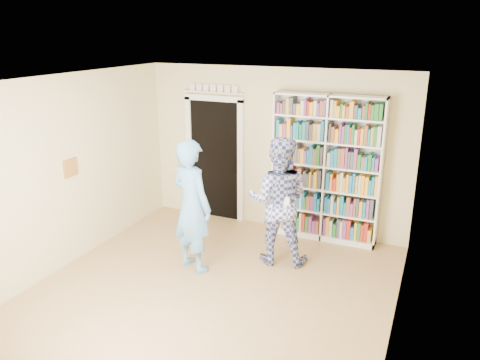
# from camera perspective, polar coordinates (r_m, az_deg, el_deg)

# --- Properties ---
(floor) EXTENTS (5.00, 5.00, 0.00)m
(floor) POSITION_cam_1_polar(r_m,az_deg,el_deg) (6.19, -4.06, -13.93)
(floor) COLOR #A87F51
(floor) RESTS_ON ground
(ceiling) EXTENTS (5.00, 5.00, 0.00)m
(ceiling) POSITION_cam_1_polar(r_m,az_deg,el_deg) (5.29, -4.71, 11.76)
(ceiling) COLOR white
(ceiling) RESTS_ON wall_back
(wall_back) EXTENTS (4.50, 0.00, 4.50)m
(wall_back) POSITION_cam_1_polar(r_m,az_deg,el_deg) (7.80, 4.22, 3.67)
(wall_back) COLOR beige
(wall_back) RESTS_ON floor
(wall_left) EXTENTS (0.00, 5.00, 5.00)m
(wall_left) POSITION_cam_1_polar(r_m,az_deg,el_deg) (6.90, -21.15, 0.59)
(wall_left) COLOR beige
(wall_left) RESTS_ON floor
(wall_right) EXTENTS (0.00, 5.00, 5.00)m
(wall_right) POSITION_cam_1_polar(r_m,az_deg,el_deg) (5.02, 19.11, -5.51)
(wall_right) COLOR beige
(wall_right) RESTS_ON floor
(bookshelf) EXTENTS (1.70, 0.32, 2.34)m
(bookshelf) POSITION_cam_1_polar(r_m,az_deg,el_deg) (7.45, 10.44, 1.39)
(bookshelf) COLOR white
(bookshelf) RESTS_ON floor
(doorway) EXTENTS (1.10, 0.08, 2.43)m
(doorway) POSITION_cam_1_polar(r_m,az_deg,el_deg) (8.24, -3.10, 3.24)
(doorway) COLOR black
(doorway) RESTS_ON floor
(wall_art) EXTENTS (0.03, 0.25, 0.25)m
(wall_art) POSITION_cam_1_polar(r_m,az_deg,el_deg) (7.01, -19.95, 1.41)
(wall_art) COLOR brown
(wall_art) RESTS_ON wall_left
(man_blue) EXTENTS (0.80, 0.67, 1.88)m
(man_blue) POSITION_cam_1_polar(r_m,az_deg,el_deg) (6.48, -5.88, -3.18)
(man_blue) COLOR #5D9ACF
(man_blue) RESTS_ON floor
(man_plaid) EXTENTS (1.04, 0.89, 1.87)m
(man_plaid) POSITION_cam_1_polar(r_m,az_deg,el_deg) (6.68, 4.68, -2.53)
(man_plaid) COLOR #2F3790
(man_plaid) RESTS_ON floor
(paper_sheet) EXTENTS (0.20, 0.04, 0.28)m
(paper_sheet) POSITION_cam_1_polar(r_m,az_deg,el_deg) (6.44, 5.15, -3.20)
(paper_sheet) COLOR white
(paper_sheet) RESTS_ON man_plaid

